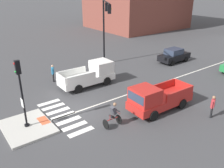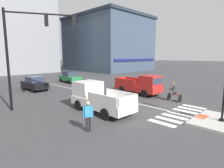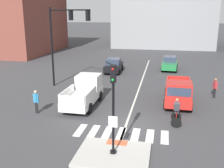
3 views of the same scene
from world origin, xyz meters
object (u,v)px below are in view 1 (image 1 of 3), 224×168
at_px(pedestrian_waiting_far_side, 213,105).
at_px(signal_pole, 21,88).
at_px(pickup_truck_white_westbound_near, 91,75).
at_px(car_black_westbound_distant, 174,55).
at_px(cyclist, 113,114).
at_px(pickup_truck_red_eastbound_mid, 156,99).
at_px(pedestrian_at_curb_left, 53,72).
at_px(traffic_light_mast, 105,22).

bearing_deg(pedestrian_waiting_far_side, signal_pole, -120.99).
bearing_deg(signal_pole, pickup_truck_white_westbound_near, 116.29).
height_order(signal_pole, car_black_westbound_distant, signal_pole).
distance_m(signal_pole, pickup_truck_white_westbound_near, 8.31).
bearing_deg(cyclist, pedestrian_waiting_far_side, 61.91).
bearing_deg(signal_pole, pickup_truck_red_eastbound_mid, 67.72).
bearing_deg(pickup_truck_white_westbound_near, cyclist, -21.24).
xyz_separation_m(pickup_truck_white_westbound_near, pedestrian_at_curb_left, (-2.80, -2.51, 0.00)).
height_order(traffic_light_mast, cyclist, traffic_light_mast).
xyz_separation_m(car_black_westbound_distant, cyclist, (6.69, -14.17, 0.06)).
bearing_deg(car_black_westbound_distant, pickup_truck_white_westbound_near, -90.47).
bearing_deg(car_black_westbound_distant, cyclist, -64.74).
bearing_deg(car_black_westbound_distant, signal_pole, -79.47).
bearing_deg(traffic_light_mast, pedestrian_waiting_far_side, -1.64).
distance_m(signal_pole, traffic_light_mast, 13.20).
bearing_deg(pedestrian_waiting_far_side, pickup_truck_white_westbound_near, -160.79).
relative_size(signal_pole, pedestrian_waiting_far_side, 2.67).
bearing_deg(pedestrian_waiting_far_side, pedestrian_at_curb_left, -154.91).
height_order(cyclist, pedestrian_waiting_far_side, cyclist).
xyz_separation_m(car_black_westbound_distant, pedestrian_waiting_far_side, (9.96, -8.03, 0.17)).
relative_size(pickup_truck_white_westbound_near, pedestrian_waiting_far_side, 3.07).
height_order(traffic_light_mast, pedestrian_at_curb_left, traffic_light_mast).
xyz_separation_m(pickup_truck_red_eastbound_mid, cyclist, (-0.24, -3.74, -0.11)).
distance_m(cyclist, pedestrian_at_curb_left, 9.58).
relative_size(cyclist, pedestrian_waiting_far_side, 1.01).
relative_size(cyclist, pedestrian_at_curb_left, 1.01).
bearing_deg(car_black_westbound_distant, pedestrian_at_curb_left, -101.64).
xyz_separation_m(cyclist, pedestrian_waiting_far_side, (3.28, 6.14, 0.11)).
height_order(pedestrian_at_curb_left, pedestrian_waiting_far_side, same).
relative_size(pickup_truck_red_eastbound_mid, cyclist, 3.07).
bearing_deg(pickup_truck_red_eastbound_mid, signal_pole, -112.28).
bearing_deg(pedestrian_at_curb_left, cyclist, -0.73).
xyz_separation_m(traffic_light_mast, pickup_truck_white_westbound_near, (3.14, -3.88, -4.05)).
relative_size(car_black_westbound_distant, pickup_truck_white_westbound_near, 0.80).
bearing_deg(pickup_truck_white_westbound_near, car_black_westbound_distant, 89.53).
height_order(signal_pole, traffic_light_mast, traffic_light_mast).
xyz_separation_m(pickup_truck_white_westbound_near, pedestrian_waiting_far_side, (10.06, 3.50, 0.00)).
bearing_deg(pedestrian_at_curb_left, pedestrian_waiting_far_side, 25.09).
relative_size(traffic_light_mast, car_black_westbound_distant, 1.77).
height_order(signal_pole, pedestrian_waiting_far_side, signal_pole).
relative_size(traffic_light_mast, pedestrian_at_curb_left, 4.37).
bearing_deg(pickup_truck_red_eastbound_mid, car_black_westbound_distant, 123.59).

